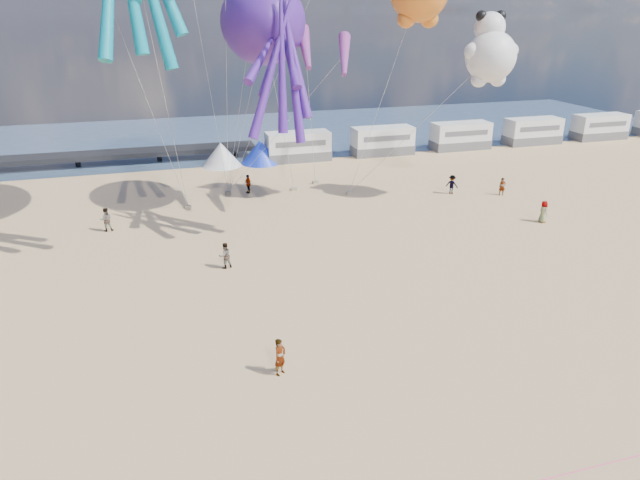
{
  "coord_description": "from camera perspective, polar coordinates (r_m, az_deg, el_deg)",
  "views": [
    {
      "loc": [
        -8.46,
        -17.01,
        14.69
      ],
      "look_at": [
        -1.65,
        6.0,
        5.0
      ],
      "focal_mm": 32.0,
      "sensor_mm": 36.0,
      "label": 1
    }
  ],
  "objects": [
    {
      "name": "windsock_mid",
      "position": [
        41.93,
        -1.46,
        18.63
      ],
      "size": [
        1.93,
        5.41,
        5.32
      ],
      "primitive_type": null,
      "rotation": [
        0.0,
        0.0,
        -0.18
      ],
      "color": "red"
    },
    {
      "name": "water",
      "position": [
        73.97,
        -9.74,
        10.25
      ],
      "size": [
        120.0,
        120.0,
        0.0
      ],
      "primitive_type": "plane",
      "color": "#354A66",
      "rests_on": "ground"
    },
    {
      "name": "sandbag_c",
      "position": [
        49.19,
        2.95,
        4.72
      ],
      "size": [
        0.5,
        0.35,
        0.22
      ],
      "primitive_type": "cube",
      "color": "gray",
      "rests_on": "ground"
    },
    {
      "name": "windsock_right",
      "position": [
        41.56,
        2.45,
        18.0
      ],
      "size": [
        2.35,
        4.75,
        4.71
      ],
      "primitive_type": null,
      "rotation": [
        0.0,
        0.0,
        -0.32
      ],
      "color": "red"
    },
    {
      "name": "kite_octopus_purple",
      "position": [
        43.21,
        -5.77,
        20.88
      ],
      "size": [
        7.33,
        11.8,
        12.54
      ],
      "primitive_type": null,
      "rotation": [
        0.0,
        0.0,
        -0.26
      ],
      "color": "#451C86"
    },
    {
      "name": "sandbag_b",
      "position": [
        50.32,
        -2.62,
        5.13
      ],
      "size": [
        0.5,
        0.35,
        0.22
      ],
      "primitive_type": "cube",
      "color": "gray",
      "rests_on": "ground"
    },
    {
      "name": "kite_panda",
      "position": [
        46.55,
        16.71,
        17.16
      ],
      "size": [
        5.85,
        5.7,
        6.45
      ],
      "primitive_type": null,
      "rotation": [
        0.0,
        0.0,
        0.39
      ],
      "color": "white"
    },
    {
      "name": "motorhome_2",
      "position": [
        67.4,
        13.88,
        10.08
      ],
      "size": [
        6.6,
        2.5,
        3.0
      ],
      "primitive_type": "cube",
      "color": "silver",
      "rests_on": "ground"
    },
    {
      "name": "sandbag_d",
      "position": [
        52.29,
        -0.47,
        5.8
      ],
      "size": [
        0.5,
        0.35,
        0.22
      ],
      "primitive_type": "cube",
      "color": "gray",
      "rests_on": "ground"
    },
    {
      "name": "sandbag_a",
      "position": [
        46.8,
        -13.06,
        3.26
      ],
      "size": [
        0.5,
        0.35,
        0.22
      ],
      "primitive_type": "cube",
      "color": "gray",
      "rests_on": "ground"
    },
    {
      "name": "beachgoer_5",
      "position": [
        51.1,
        17.76,
        5.11
      ],
      "size": [
        1.47,
        0.79,
        1.51
      ],
      "primitive_type": "imported",
      "rotation": [
        0.0,
        0.0,
        6.02
      ],
      "color": "#7F6659",
      "rests_on": "ground"
    },
    {
      "name": "sandbag_e",
      "position": [
        49.91,
        -9.16,
        4.73
      ],
      "size": [
        0.5,
        0.35,
        0.22
      ],
      "primitive_type": "cube",
      "color": "gray",
      "rests_on": "ground"
    },
    {
      "name": "beachgoer_2",
      "position": [
        50.34,
        13.05,
        5.43
      ],
      "size": [
        1.0,
        1.01,
        1.64
      ],
      "primitive_type": "imported",
      "rotation": [
        0.0,
        0.0,
        2.33
      ],
      "color": "#7F6659",
      "rests_on": "ground"
    },
    {
      "name": "motorhome_1",
      "position": [
        63.23,
        6.27,
        9.83
      ],
      "size": [
        6.6,
        2.5,
        3.0
      ],
      "primitive_type": "cube",
      "color": "silver",
      "rests_on": "ground"
    },
    {
      "name": "beachgoer_3",
      "position": [
        49.65,
        -7.22,
        5.6
      ],
      "size": [
        0.91,
        1.2,
        1.64
      ],
      "primitive_type": "imported",
      "rotation": [
        0.0,
        0.0,
        5.04
      ],
      "color": "#7F6659",
      "rests_on": "ground"
    },
    {
      "name": "beachgoer_7",
      "position": [
        43.3,
        -20.6,
        1.92
      ],
      "size": [
        0.86,
        0.58,
        1.73
      ],
      "primitive_type": "imported",
      "rotation": [
        0.0,
        0.0,
        3.17
      ],
      "color": "#7F6659",
      "rests_on": "ground"
    },
    {
      "name": "standing_person",
      "position": [
        25.05,
        -4.02,
        -11.58
      ],
      "size": [
        0.75,
        0.7,
        1.72
      ],
      "primitive_type": "imported",
      "rotation": [
        0.0,
        0.0,
        0.65
      ],
      "color": "tan",
      "rests_on": "ground"
    },
    {
      "name": "motorhome_4",
      "position": [
        78.59,
        26.18,
        10.13
      ],
      "size": [
        6.6,
        2.5,
        3.0
      ],
      "primitive_type": "cube",
      "color": "silver",
      "rests_on": "ground"
    },
    {
      "name": "beachgoer_1",
      "position": [
        35.19,
        -9.49,
        -1.54
      ],
      "size": [
        0.92,
        0.74,
        1.64
      ],
      "primitive_type": "imported",
      "rotation": [
        0.0,
        0.0,
        3.45
      ],
      "color": "#7F6659",
      "rests_on": "ground"
    },
    {
      "name": "tent_white",
      "position": [
        58.94,
        -9.85,
        8.44
      ],
      "size": [
        4.0,
        4.0,
        2.4
      ],
      "primitive_type": "cone",
      "color": "white",
      "rests_on": "ground"
    },
    {
      "name": "motorhome_0",
      "position": [
        60.27,
        -2.22,
        9.34
      ],
      "size": [
        6.6,
        2.5,
        3.0
      ],
      "primitive_type": "cube",
      "color": "silver",
      "rests_on": "ground"
    },
    {
      "name": "tent_blue",
      "position": [
        59.51,
        -5.99,
        8.78
      ],
      "size": [
        4.0,
        4.0,
        2.4
      ],
      "primitive_type": "cone",
      "color": "#1933CC",
      "rests_on": "ground"
    },
    {
      "name": "beachgoer_6",
      "position": [
        45.43,
        21.44,
        2.66
      ],
      "size": [
        0.41,
        0.61,
        1.64
      ],
      "primitive_type": "imported",
      "rotation": [
        0.0,
        0.0,
        1.53
      ],
      "color": "#7F6659",
      "rests_on": "ground"
    },
    {
      "name": "ground",
      "position": [
        24.01,
        8.18,
        -15.99
      ],
      "size": [
        120.0,
        120.0,
        0.0
      ],
      "primitive_type": "plane",
      "color": "#D7B07C",
      "rests_on": "ground"
    },
    {
      "name": "motorhome_3",
      "position": [
        72.59,
        20.5,
        10.16
      ],
      "size": [
        6.6,
        2.5,
        3.0
      ],
      "primitive_type": "cube",
      "color": "silver",
      "rests_on": "ground"
    }
  ]
}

